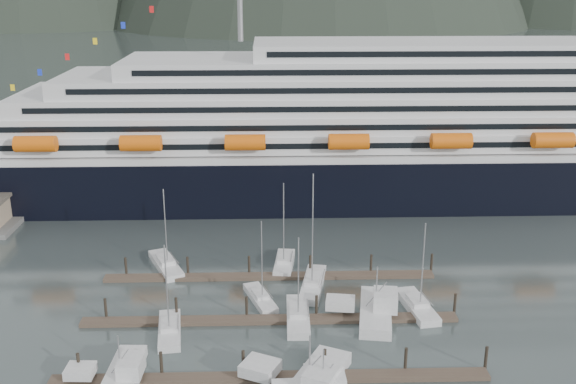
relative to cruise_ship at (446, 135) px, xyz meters
name	(u,v)px	position (x,y,z in m)	size (l,w,h in m)	color
ground	(311,333)	(-30.03, -54.94, -12.04)	(1600.00, 1600.00, 0.00)	#445050
cruise_ship	(446,135)	(0.00, 0.00, 0.00)	(210.00, 30.40, 50.30)	black
dock_near	(271,377)	(-34.95, -64.89, -11.73)	(48.18, 2.28, 3.20)	#4E3D32
dock_mid	(271,319)	(-34.95, -51.89, -11.73)	(48.18, 2.28, 3.20)	#4E3D32
dock_far	(270,276)	(-34.95, -38.89, -11.73)	(48.18, 2.28, 3.20)	#4E3D32
sailboat_a	(170,331)	(-47.42, -54.68, -11.62)	(3.75, 9.41, 12.66)	silver
sailboat_b	(260,299)	(-36.31, -46.33, -11.64)	(4.96, 9.00, 12.26)	silver
sailboat_c	(298,317)	(-31.45, -51.66, -11.62)	(3.03, 10.42, 12.27)	silver
sailboat_d	(313,285)	(-28.92, -42.35, -11.59)	(4.72, 11.84, 17.63)	silver
sailboat_e	(166,265)	(-50.66, -34.95, -11.61)	(6.76, 10.97, 13.30)	silver
sailboat_f	(284,264)	(-32.79, -34.95, -11.61)	(3.63, 9.44, 13.98)	silver
sailboat_h	(417,307)	(-15.58, -49.38, -11.61)	(4.32, 10.09, 13.08)	silver
trawler_a	(120,376)	(-51.36, -65.03, -11.20)	(8.44, 11.70, 6.32)	silver
trawler_e	(374,310)	(-21.54, -51.18, -11.07)	(9.50, 12.44, 7.82)	silver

